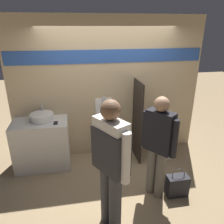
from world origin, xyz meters
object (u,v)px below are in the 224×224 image
at_px(cell_phone, 56,123).
at_px(person_with_lanyard, 158,144).
at_px(sink_basin, 42,117).
at_px(urinal_near_counter, 105,117).
at_px(person_in_vest, 111,159).
at_px(shopping_bag, 177,185).
at_px(toilet, 165,140).

bearing_deg(cell_phone, person_with_lanyard, -32.78).
distance_m(sink_basin, urinal_near_counter, 1.17).
relative_size(urinal_near_counter, person_in_vest, 0.70).
relative_size(urinal_near_counter, shopping_bag, 2.56).
distance_m(urinal_near_counter, person_in_vest, 1.74).
xyz_separation_m(sink_basin, cell_phone, (0.24, -0.17, -0.06)).
height_order(toilet, shopping_bag, toilet).
bearing_deg(sink_basin, toilet, -1.17).
height_order(urinal_near_counter, person_in_vest, person_in_vest).
xyz_separation_m(toilet, person_in_vest, (-1.40, -1.56, 0.72)).
distance_m(sink_basin, shopping_bag, 2.56).
height_order(urinal_near_counter, toilet, urinal_near_counter).
xyz_separation_m(sink_basin, toilet, (2.38, -0.05, -0.67)).
relative_size(cell_phone, shopping_bag, 0.29).
bearing_deg(urinal_near_counter, shopping_bag, -55.18).
bearing_deg(person_in_vest, shopping_bag, -101.91).
bearing_deg(person_in_vest, sink_basin, 1.41).
bearing_deg(cell_phone, urinal_near_counter, 17.43).
bearing_deg(person_with_lanyard, toilet, -66.76).
relative_size(person_in_vest, person_with_lanyard, 1.09).
height_order(urinal_near_counter, person_with_lanyard, person_with_lanyard).
relative_size(cell_phone, toilet, 0.16).
height_order(sink_basin, urinal_near_counter, urinal_near_counter).
relative_size(sink_basin, urinal_near_counter, 0.33).
distance_m(sink_basin, person_in_vest, 1.88).
bearing_deg(shopping_bag, sink_basin, 149.31).
xyz_separation_m(person_in_vest, shopping_bag, (1.12, 0.36, -0.85)).
height_order(sink_basin, toilet, sink_basin).
bearing_deg(toilet, person_with_lanyard, -119.16).
distance_m(toilet, person_in_vest, 2.21).
bearing_deg(sink_basin, person_in_vest, -58.71).
xyz_separation_m(urinal_near_counter, person_with_lanyard, (0.61, -1.26, 0.06)).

